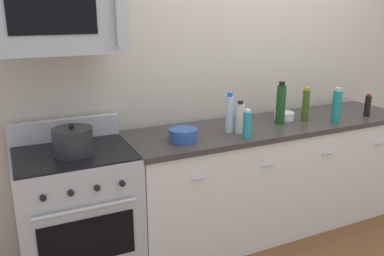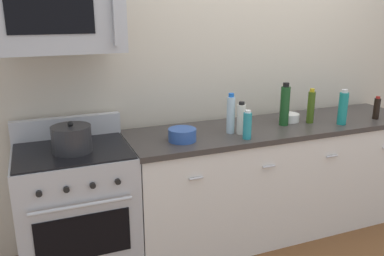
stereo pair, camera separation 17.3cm
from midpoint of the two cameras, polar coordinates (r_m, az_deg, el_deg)
name	(u,v)px [view 1 (the left image)]	position (r m, az deg, el deg)	size (l,w,h in m)	color
ground_plane	(269,224)	(3.66, 9.50, -13.33)	(6.65, 6.65, 0.00)	brown
back_wall	(249,64)	(3.55, 6.75, 9.02)	(5.54, 0.10, 2.70)	beige
counter_unit	(272,176)	(3.45, 9.87, -6.70)	(2.45, 0.66, 0.92)	silver
range_oven	(78,214)	(2.91, -17.56, -11.64)	(0.76, 0.69, 1.07)	#B7BABF
microwave	(60,19)	(2.63, -20.18, 14.33)	(0.74, 0.44, 0.40)	#B7BABF
bottle_sparkling_teal	(337,106)	(3.43, 18.53, 3.01)	(0.07, 0.07, 0.28)	#197F7A
bottle_wine_green	(281,104)	(3.26, 11.04, 3.37)	(0.07, 0.07, 0.34)	#19471E
bottle_soy_sauce_dark	(368,106)	(3.73, 22.50, 2.95)	(0.05, 0.05, 0.19)	black
bottle_vinegar_white	(240,118)	(2.98, 5.19, 1.44)	(0.06, 0.06, 0.24)	silver
bottle_water_clear	(230,114)	(2.98, 3.71, 2.03)	(0.06, 0.06, 0.30)	silver
bottle_dish_soap	(247,124)	(2.87, 6.13, 0.51)	(0.06, 0.06, 0.21)	teal
bottle_olive_oil	(306,105)	(3.39, 14.46, 3.17)	(0.06, 0.06, 0.28)	#385114
bowl_white_ceramic	(284,116)	(3.41, 11.59, 1.72)	(0.16, 0.16, 0.06)	white
bowl_blue_mixing	(183,135)	(2.80, -3.06, -0.96)	(0.20, 0.20, 0.09)	#2D519E
stockpot	(73,141)	(2.66, -18.39, -1.82)	(0.25, 0.25, 0.21)	#262628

